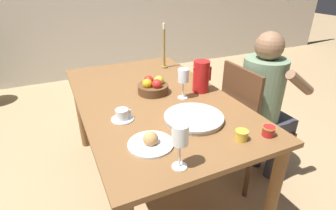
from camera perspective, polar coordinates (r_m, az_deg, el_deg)
ground_plane at (r=2.24m, az=-2.77°, el=-16.26°), size 20.00×20.00×0.00m
dining_table at (r=1.85m, az=-3.22°, el=-1.07°), size 0.98×1.65×0.77m
chair_person_side at (r=2.07m, az=17.11°, el=-3.91°), size 0.42×0.42×0.97m
person_seated at (r=2.03m, az=20.19°, el=1.32°), size 0.39×0.41×1.20m
red_pitcher at (r=1.86m, az=7.21°, el=6.22°), size 0.14×0.11×0.22m
wine_glass_water at (r=1.73m, az=3.34°, el=6.16°), size 0.07×0.07×0.21m
wine_glass_juice at (r=1.09m, az=2.67°, el=-6.93°), size 0.07×0.07×0.22m
teacup_near_person at (r=1.53m, az=-9.92°, el=-2.23°), size 0.13×0.13×0.07m
serving_tray at (r=1.52m, az=5.60°, el=-2.84°), size 0.35×0.35×0.03m
bread_plate at (r=1.30m, az=-3.80°, el=-8.00°), size 0.23×0.23×0.08m
jam_jar_amber at (r=1.46m, az=21.08°, el=-5.22°), size 0.07×0.07×0.05m
jam_jar_red at (r=1.38m, az=15.73°, el=-6.24°), size 0.07×0.07×0.05m
fruit_bowl at (r=1.85m, az=-3.27°, el=4.00°), size 0.22×0.22×0.12m
candlestick_tall at (r=2.33m, az=-0.85°, el=11.78°), size 0.06×0.06×0.39m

